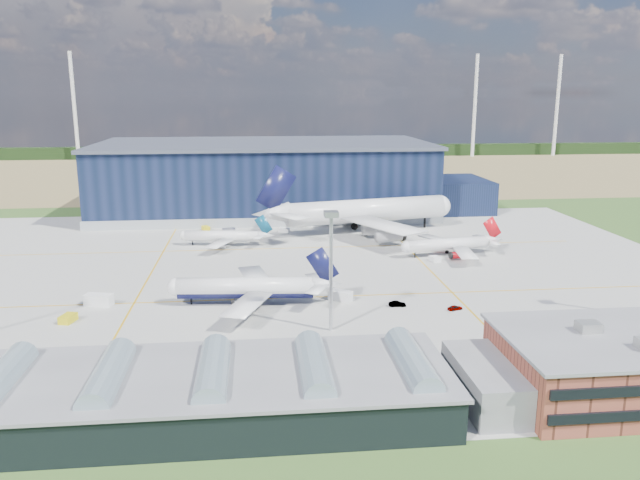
{
  "coord_description": "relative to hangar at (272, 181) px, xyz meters",
  "views": [
    {
      "loc": [
        -3.57,
        -140.13,
        43.88
      ],
      "look_at": [
        11.74,
        6.16,
        9.11
      ],
      "focal_mm": 35.0,
      "sensor_mm": 36.0,
      "label": 1
    }
  ],
  "objects": [
    {
      "name": "gse_van_a",
      "position": [
        -39.91,
        -105.51,
        -10.36
      ],
      "size": [
        6.18,
        3.86,
        2.5
      ],
      "primitive_type": "cube",
      "rotation": [
        0.0,
        0.0,
        1.32
      ],
      "color": "white",
      "rests_on": "ground"
    },
    {
      "name": "apron",
      "position": [
        -2.81,
        -84.8,
        -11.59
      ],
      "size": [
        220.0,
        160.0,
        0.08
      ],
      "color": "gray",
      "rests_on": "ground"
    },
    {
      "name": "gse_cart_b",
      "position": [
        2.54,
        -38.11,
        -10.89
      ],
      "size": [
        3.87,
        3.17,
        1.44
      ],
      "primitive_type": "cube",
      "rotation": [
        0.0,
        0.0,
        1.25
      ],
      "color": "white",
      "rests_on": "ground"
    },
    {
      "name": "car_a",
      "position": [
        34.19,
        -116.23,
        -11.07
      ],
      "size": [
        3.46,
        2.22,
        1.1
      ],
      "primitive_type": "imported",
      "rotation": [
        0.0,
        0.0,
        1.88
      ],
      "color": "#99999E",
      "rests_on": "ground"
    },
    {
      "name": "light_mast_center",
      "position": [
        7.19,
        -124.8,
        3.82
      ],
      "size": [
        2.6,
        2.6,
        23.0
      ],
      "color": "#B5B7BC",
      "rests_on": "ground"
    },
    {
      "name": "treeline",
      "position": [
        -2.81,
        205.2,
        -7.62
      ],
      "size": [
        600.0,
        8.0,
        8.0
      ],
      "primitive_type": "cube",
      "color": "black",
      "rests_on": "ground"
    },
    {
      "name": "ground",
      "position": [
        -2.81,
        -94.8,
        -11.62
      ],
      "size": [
        600.0,
        600.0,
        0.0
      ],
      "primitive_type": "plane",
      "color": "#2A4A1B",
      "rests_on": "ground"
    },
    {
      "name": "airstair",
      "position": [
        -10.42,
        -102.37,
        -10.13
      ],
      "size": [
        1.96,
        4.69,
        2.97
      ],
      "primitive_type": "cube",
      "rotation": [
        0.0,
        0.0,
        -0.02
      ],
      "color": "white",
      "rests_on": "ground"
    },
    {
      "name": "airliner_regional",
      "position": [
        -16.48,
        -54.8,
        -7.02
      ],
      "size": [
        32.05,
        31.54,
        9.19
      ],
      "primitive_type": null,
      "rotation": [
        0.0,
        0.0,
        2.99
      ],
      "color": "white",
      "rests_on": "ground"
    },
    {
      "name": "airliner_widebody",
      "position": [
        28.77,
        -41.11,
        -0.6
      ],
      "size": [
        80.12,
        79.0,
        22.03
      ],
      "primitive_type": null,
      "rotation": [
        0.0,
        0.0,
        0.22
      ],
      "color": "white",
      "rests_on": "ground"
    },
    {
      "name": "airliner_navy",
      "position": [
        -8.91,
        -108.03,
        -5.56
      ],
      "size": [
        40.14,
        39.41,
        12.11
      ],
      "primitive_type": null,
      "rotation": [
        0.0,
        0.0,
        3.05
      ],
      "color": "white",
      "rests_on": "ground"
    },
    {
      "name": "car_b",
      "position": [
        22.77,
        -112.82,
        -11.02
      ],
      "size": [
        3.68,
        1.53,
        1.19
      ],
      "primitive_type": "imported",
      "rotation": [
        0.0,
        0.0,
        1.49
      ],
      "color": "#99999E",
      "rests_on": "ground"
    },
    {
      "name": "gse_tug_b",
      "position": [
        7.36,
        -140.8,
        -10.9
      ],
      "size": [
        3.87,
        3.93,
        1.44
      ],
      "primitive_type": "cube",
      "rotation": [
        0.0,
        0.0,
        -0.74
      ],
      "color": "gold",
      "rests_on": "ground"
    },
    {
      "name": "glass_concourse",
      "position": [
        -9.26,
        -154.8,
        -7.93
      ],
      "size": [
        78.0,
        23.0,
        8.6
      ],
      "color": "black",
      "rests_on": "ground"
    },
    {
      "name": "airliner_red",
      "position": [
        45.95,
        -72.8,
        -6.61
      ],
      "size": [
        35.12,
        34.56,
        10.01
      ],
      "primitive_type": null,
      "rotation": [
        0.0,
        0.0,
        3.3
      ],
      "color": "white",
      "rests_on": "ground"
    },
    {
      "name": "gse_cart_a",
      "position": [
        40.9,
        -78.31,
        -10.93
      ],
      "size": [
        2.7,
        3.54,
        1.38
      ],
      "primitive_type": "cube",
      "rotation": [
        0.0,
        0.0,
        0.2
      ],
      "color": "white",
      "rests_on": "ground"
    },
    {
      "name": "gse_tug_a",
      "position": [
        -43.57,
        -115.1,
        -10.84
      ],
      "size": [
        3.15,
        4.18,
        1.55
      ],
      "primitive_type": "cube",
      "rotation": [
        0.0,
        0.0,
        -0.26
      ],
      "color": "gold",
      "rests_on": "ground"
    },
    {
      "name": "gse_tug_c",
      "position": [
        -22.87,
        -32.8,
        -10.9
      ],
      "size": [
        3.11,
        3.79,
        1.43
      ],
      "primitive_type": "cube",
      "rotation": [
        0.0,
        0.0,
        0.39
      ],
      "color": "gold",
      "rests_on": "ground"
    },
    {
      "name": "hangar",
      "position": [
        0.0,
        0.0,
        0.0
      ],
      "size": [
        145.0,
        62.0,
        26.1
      ],
      "color": "black",
      "rests_on": "ground"
    },
    {
      "name": "gse_van_b",
      "position": [
        11.36,
        -107.78,
        -10.46
      ],
      "size": [
        5.43,
        4.79,
        2.3
      ],
      "primitive_type": "cube",
      "rotation": [
        0.0,
        0.0,
        0.95
      ],
      "color": "white",
      "rests_on": "ground"
    },
    {
      "name": "farmland",
      "position": [
        -2.81,
        125.2,
        -11.62
      ],
      "size": [
        600.0,
        220.0,
        0.01
      ],
      "primitive_type": "cube",
      "color": "olive",
      "rests_on": "ground"
    }
  ]
}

